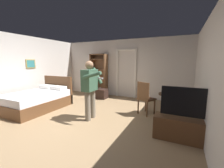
{
  "coord_description": "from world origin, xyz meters",
  "views": [
    {
      "loc": [
        2.41,
        -2.95,
        1.58
      ],
      "look_at": [
        0.8,
        0.41,
        1.0
      ],
      "focal_mm": 23.33,
      "sensor_mm": 36.0,
      "label": 1
    }
  ],
  "objects_px": {
    "person_blue_shirt": "(90,86)",
    "bookshelf": "(99,73)",
    "side_table": "(170,102)",
    "bottle_on_table": "(176,91)",
    "laptop": "(169,92)",
    "suitcase_dark": "(101,94)",
    "wooden_chair": "(145,97)",
    "bed": "(39,100)",
    "tv_flatscreen": "(186,126)"
  },
  "relations": [
    {
      "from": "person_blue_shirt",
      "to": "bookshelf",
      "type": "bearing_deg",
      "value": 116.01
    },
    {
      "from": "side_table",
      "to": "bottle_on_table",
      "type": "distance_m",
      "value": 0.37
    },
    {
      "from": "laptop",
      "to": "suitcase_dark",
      "type": "height_order",
      "value": "laptop"
    },
    {
      "from": "side_table",
      "to": "laptop",
      "type": "bearing_deg",
      "value": -127.42
    },
    {
      "from": "wooden_chair",
      "to": "suitcase_dark",
      "type": "bearing_deg",
      "value": 152.4
    },
    {
      "from": "bed",
      "to": "person_blue_shirt",
      "type": "bearing_deg",
      "value": -0.51
    },
    {
      "from": "bed",
      "to": "bottle_on_table",
      "type": "xyz_separation_m",
      "value": [
        4.2,
        0.9,
        0.5
      ]
    },
    {
      "from": "bed",
      "to": "bottle_on_table",
      "type": "relative_size",
      "value": 8.43
    },
    {
      "from": "bookshelf",
      "to": "bottle_on_table",
      "type": "relative_size",
      "value": 8.18
    },
    {
      "from": "bookshelf",
      "to": "bottle_on_table",
      "type": "bearing_deg",
      "value": -27.55
    },
    {
      "from": "laptop",
      "to": "suitcase_dark",
      "type": "bearing_deg",
      "value": 157.69
    },
    {
      "from": "tv_flatscreen",
      "to": "bottle_on_table",
      "type": "relative_size",
      "value": 5.23
    },
    {
      "from": "bookshelf",
      "to": "bottle_on_table",
      "type": "distance_m",
      "value": 3.86
    },
    {
      "from": "tv_flatscreen",
      "to": "side_table",
      "type": "xyz_separation_m",
      "value": [
        -0.38,
        1.11,
        0.17
      ]
    },
    {
      "from": "bottle_on_table",
      "to": "suitcase_dark",
      "type": "distance_m",
      "value": 3.29
    },
    {
      "from": "tv_flatscreen",
      "to": "suitcase_dark",
      "type": "bearing_deg",
      "value": 145.51
    },
    {
      "from": "side_table",
      "to": "bottle_on_table",
      "type": "relative_size",
      "value": 2.98
    },
    {
      "from": "wooden_chair",
      "to": "suitcase_dark",
      "type": "distance_m",
      "value": 2.47
    },
    {
      "from": "bed",
      "to": "tv_flatscreen",
      "type": "height_order",
      "value": "tv_flatscreen"
    },
    {
      "from": "bottle_on_table",
      "to": "person_blue_shirt",
      "type": "xyz_separation_m",
      "value": [
        -2.1,
        -0.91,
        0.12
      ]
    },
    {
      "from": "side_table",
      "to": "bottle_on_table",
      "type": "xyz_separation_m",
      "value": [
        0.14,
        -0.08,
        0.33
      ]
    },
    {
      "from": "side_table",
      "to": "wooden_chair",
      "type": "distance_m",
      "value": 0.7
    },
    {
      "from": "bed",
      "to": "laptop",
      "type": "xyz_separation_m",
      "value": [
        4.02,
        0.93,
        0.45
      ]
    },
    {
      "from": "bed",
      "to": "tv_flatscreen",
      "type": "xyz_separation_m",
      "value": [
        4.44,
        -0.14,
        -0.0
      ]
    },
    {
      "from": "person_blue_shirt",
      "to": "suitcase_dark",
      "type": "height_order",
      "value": "person_blue_shirt"
    },
    {
      "from": "laptop",
      "to": "wooden_chair",
      "type": "bearing_deg",
      "value": 177.56
    },
    {
      "from": "laptop",
      "to": "wooden_chair",
      "type": "height_order",
      "value": "wooden_chair"
    },
    {
      "from": "laptop",
      "to": "suitcase_dark",
      "type": "relative_size",
      "value": 0.62
    },
    {
      "from": "laptop",
      "to": "bottle_on_table",
      "type": "height_order",
      "value": "bottle_on_table"
    },
    {
      "from": "laptop",
      "to": "bed",
      "type": "bearing_deg",
      "value": -166.95
    },
    {
      "from": "bed",
      "to": "laptop",
      "type": "height_order",
      "value": "bed"
    },
    {
      "from": "tv_flatscreen",
      "to": "side_table",
      "type": "height_order",
      "value": "tv_flatscreen"
    },
    {
      "from": "side_table",
      "to": "suitcase_dark",
      "type": "bearing_deg",
      "value": 158.66
    },
    {
      "from": "suitcase_dark",
      "to": "person_blue_shirt",
      "type": "bearing_deg",
      "value": -65.83
    },
    {
      "from": "side_table",
      "to": "person_blue_shirt",
      "type": "height_order",
      "value": "person_blue_shirt"
    },
    {
      "from": "bottle_on_table",
      "to": "person_blue_shirt",
      "type": "relative_size",
      "value": 0.15
    },
    {
      "from": "bookshelf",
      "to": "person_blue_shirt",
      "type": "xyz_separation_m",
      "value": [
        1.32,
        -2.7,
        -0.1
      ]
    },
    {
      "from": "bottle_on_table",
      "to": "bed",
      "type": "bearing_deg",
      "value": -167.95
    },
    {
      "from": "tv_flatscreen",
      "to": "wooden_chair",
      "type": "xyz_separation_m",
      "value": [
        -1.08,
        1.1,
        0.24
      ]
    },
    {
      "from": "bookshelf",
      "to": "suitcase_dark",
      "type": "bearing_deg",
      "value": -54.97
    },
    {
      "from": "side_table",
      "to": "laptop",
      "type": "xyz_separation_m",
      "value": [
        -0.03,
        -0.04,
        0.28
      ]
    },
    {
      "from": "tv_flatscreen",
      "to": "laptop",
      "type": "height_order",
      "value": "tv_flatscreen"
    },
    {
      "from": "bed",
      "to": "suitcase_dark",
      "type": "distance_m",
      "value": 2.41
    },
    {
      "from": "bookshelf",
      "to": "suitcase_dark",
      "type": "distance_m",
      "value": 1.09
    },
    {
      "from": "wooden_chair",
      "to": "person_blue_shirt",
      "type": "xyz_separation_m",
      "value": [
        -1.26,
        -0.98,
        0.38
      ]
    },
    {
      "from": "bookshelf",
      "to": "laptop",
      "type": "bearing_deg",
      "value": -28.28
    },
    {
      "from": "bed",
      "to": "wooden_chair",
      "type": "relative_size",
      "value": 2.0
    },
    {
      "from": "bookshelf",
      "to": "wooden_chair",
      "type": "height_order",
      "value": "bookshelf"
    },
    {
      "from": "bed",
      "to": "bookshelf",
      "type": "height_order",
      "value": "bookshelf"
    },
    {
      "from": "suitcase_dark",
      "to": "bottle_on_table",
      "type": "bearing_deg",
      "value": -20.82
    }
  ]
}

